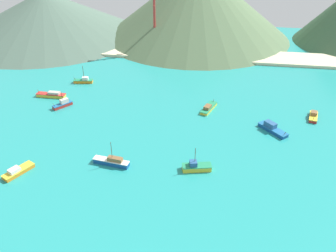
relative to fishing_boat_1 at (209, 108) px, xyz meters
The scene contains 14 objects.
ground 34.82m from the fishing_boat_1, 104.83° to the right, with size 260.00×280.00×0.50m.
fishing_boat_1 is the anchor object (origin of this frame).
fishing_boat_2 40.76m from the fishing_boat_1, 124.35° to the right, with size 9.81×3.32×6.93m.
fishing_boat_3 22.12m from the fishing_boat_1, 28.30° to the right, with size 8.58×8.98×2.59m.
fishing_boat_4 50.83m from the fishing_boat_1, 163.33° to the left, with size 7.48×3.12×6.83m.
fishing_boat_5 32.52m from the fishing_boat_1, 92.37° to the right, with size 7.76×4.13×6.63m.
fishing_boat_6 60.83m from the fishing_boat_1, 137.98° to the right, with size 5.91×8.27×1.97m.
fishing_boat_7 33.20m from the fishing_boat_1, ahead, with size 3.95×7.16×2.05m.
fishing_boat_8 55.59m from the fishing_boat_1, behind, with size 10.41×2.48×2.42m.
fishing_boat_9 48.81m from the fishing_boat_1, behind, with size 5.63×6.55×5.43m.
beach_strip 52.39m from the fishing_boat_1, 99.79° to the left, with size 247.00×16.12×1.20m, color beige.
hill_west 114.34m from the fishing_boat_1, 141.28° to the left, with size 98.09×98.09×22.81m.
hill_central 84.09m from the fishing_boat_1, 97.88° to the left, with size 96.83×96.83×36.01m.
radio_tower 62.92m from the fishing_boat_1, 117.58° to the left, with size 3.41×2.73×34.09m.
Camera 1 is at (11.20, -38.90, 55.18)m, focal length 37.26 mm.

